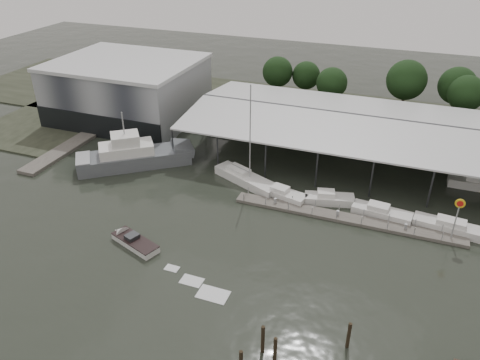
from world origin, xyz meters
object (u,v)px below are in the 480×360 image
(white_sailboat, at_px, (246,179))
(speedboat_underway, at_px, (132,241))
(shell_fuel_sign, at_px, (458,212))
(grey_trawler, at_px, (135,156))

(white_sailboat, relative_size, speedboat_underway, 0.84)
(shell_fuel_sign, height_order, white_sailboat, white_sailboat)
(grey_trawler, bearing_deg, shell_fuel_sign, -41.70)
(white_sailboat, distance_m, speedboat_underway, 19.11)
(grey_trawler, distance_m, white_sailboat, 17.25)
(grey_trawler, height_order, white_sailboat, white_sailboat)
(grey_trawler, bearing_deg, speedboat_underway, -96.69)
(grey_trawler, relative_size, speedboat_underway, 0.94)
(shell_fuel_sign, height_order, speedboat_underway, shell_fuel_sign)
(white_sailboat, bearing_deg, speedboat_underway, -87.59)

